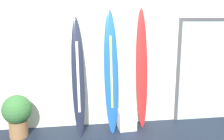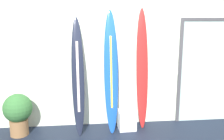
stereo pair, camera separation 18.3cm
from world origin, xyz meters
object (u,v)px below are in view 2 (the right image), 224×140
at_px(surfboard_charcoal, 78,77).
at_px(potted_plant, 18,112).
at_px(surfboard_cobalt, 111,72).
at_px(glass_door, 207,69).
at_px(surfboard_crimson, 142,70).
at_px(display_block_left, 127,120).

xyz_separation_m(surfboard_charcoal, potted_plant, (-1.09, -0.04, -0.60)).
height_order(surfboard_cobalt, glass_door, surfboard_cobalt).
bearing_deg(surfboard_crimson, display_block_left, -162.20).
bearing_deg(surfboard_charcoal, potted_plant, -178.05).
bearing_deg(potted_plant, surfboard_cobalt, 2.19).
bearing_deg(potted_plant, surfboard_crimson, 3.52).
distance_m(surfboard_charcoal, surfboard_crimson, 1.21).
relative_size(surfboard_crimson, potted_plant, 2.96).
relative_size(surfboard_crimson, glass_door, 1.09).
bearing_deg(surfboard_crimson, surfboard_cobalt, -172.77).
bearing_deg(glass_door, potted_plant, -175.19).
xyz_separation_m(surfboard_charcoal, display_block_left, (0.91, 0.01, -0.86)).
distance_m(surfboard_charcoal, display_block_left, 1.25).
distance_m(surfboard_crimson, glass_door, 1.39).
xyz_separation_m(surfboard_charcoal, surfboard_cobalt, (0.61, 0.03, 0.08)).
distance_m(surfboard_crimson, potted_plant, 2.40).
bearing_deg(display_block_left, potted_plant, -178.72).
distance_m(surfboard_charcoal, glass_door, 2.59).
xyz_separation_m(surfboard_cobalt, surfboard_crimson, (0.60, 0.08, 0.00)).
distance_m(display_block_left, potted_plant, 2.01).
distance_m(surfboard_cobalt, potted_plant, 1.82).
bearing_deg(surfboard_charcoal, display_block_left, 0.48).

